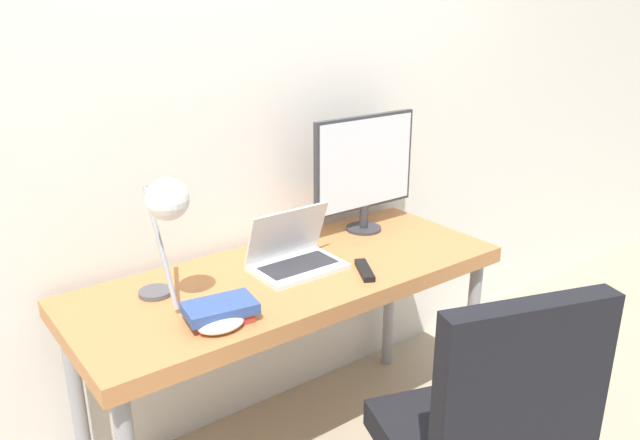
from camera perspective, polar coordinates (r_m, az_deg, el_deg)
wall_back at (r=2.37m, az=-7.97°, el=9.98°), size 8.00×0.05×2.60m
desk at (r=2.25m, az=-2.59°, el=-6.40°), size 1.56×0.61×0.78m
laptop at (r=2.23m, az=-2.36°, el=-3.30°), size 0.32×0.22×0.22m
monitor at (r=2.53m, az=4.11°, el=4.85°), size 0.49×0.15×0.48m
desk_lamp at (r=1.87m, az=-13.91°, el=0.92°), size 0.13×0.28×0.43m
office_chair at (r=1.87m, az=15.27°, el=-18.09°), size 0.64×0.63×1.02m
book_stack at (r=1.91m, az=-9.16°, el=-8.20°), size 0.23×0.18×0.06m
tv_remote at (r=2.21m, az=4.10°, el=-4.60°), size 0.11×0.16×0.02m
game_controller at (r=1.87m, az=-9.06°, el=-9.32°), size 0.14×0.10×0.04m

